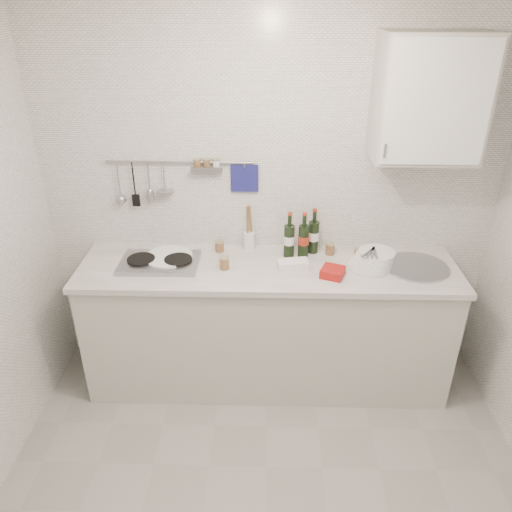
{
  "coord_description": "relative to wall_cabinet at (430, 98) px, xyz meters",
  "views": [
    {
      "loc": [
        -0.01,
        -1.71,
        2.48
      ],
      "look_at": [
        -0.07,
        0.9,
        1.1
      ],
      "focal_mm": 35.0,
      "sensor_mm": 36.0,
      "label": 1
    }
  ],
  "objects": [
    {
      "name": "wall_rail",
      "position": [
        -1.5,
        0.15,
        -0.52
      ],
      "size": [
        0.98,
        0.09,
        0.34
      ],
      "color": "#93969B",
      "rests_on": "back_wall"
    },
    {
      "name": "wall_cabinet",
      "position": [
        0.0,
        0.0,
        0.0
      ],
      "size": [
        0.6,
        0.38,
        0.7
      ],
      "color": "#B6B3A8",
      "rests_on": "back_wall"
    },
    {
      "name": "jar_d",
      "position": [
        -1.18,
        -0.16,
        -0.98
      ],
      "size": [
        0.06,
        0.06,
        0.09
      ],
      "rotation": [
        0.0,
        0.0,
        0.43
      ],
      "color": "brown",
      "rests_on": "counter"
    },
    {
      "name": "butter_dish",
      "position": [
        -0.74,
        -0.15,
        -1.0
      ],
      "size": [
        0.21,
        0.13,
        0.06
      ],
      "primitive_type": "cube",
      "rotation": [
        0.0,
        0.0,
        0.17
      ],
      "color": "white",
      "rests_on": "counter"
    },
    {
      "name": "jar_a",
      "position": [
        -1.23,
        0.08,
        -0.99
      ],
      "size": [
        0.06,
        0.06,
        0.08
      ],
      "rotation": [
        0.0,
        0.0,
        -0.26
      ],
      "color": "brown",
      "rests_on": "counter"
    },
    {
      "name": "back_wall",
      "position": [
        -0.9,
        0.18,
        -0.7
      ],
      "size": [
        3.0,
        0.02,
        2.5
      ],
      "primitive_type": "cube",
      "color": "silver",
      "rests_on": "floor"
    },
    {
      "name": "jar_b",
      "position": [
        -0.49,
        0.06,
        -0.99
      ],
      "size": [
        0.07,
        0.07,
        0.08
      ],
      "rotation": [
        0.0,
        0.0,
        0.03
      ],
      "color": "brown",
      "rests_on": "counter"
    },
    {
      "name": "counter",
      "position": [
        -0.89,
        -0.12,
        -1.52
      ],
      "size": [
        2.44,
        0.64,
        0.96
      ],
      "color": "#B6B3A8",
      "rests_on": "floor"
    },
    {
      "name": "wine_bottles",
      "position": [
        -0.68,
        0.04,
        -0.87
      ],
      "size": [
        0.24,
        0.14,
        0.31
      ],
      "rotation": [
        0.0,
        0.0,
        0.38
      ],
      "color": "black",
      "rests_on": "counter"
    },
    {
      "name": "strawberry_punnet",
      "position": [
        -0.5,
        -0.24,
        -1.0
      ],
      "size": [
        0.17,
        0.17,
        0.06
      ],
      "primitive_type": "cube",
      "rotation": [
        0.0,
        0.0,
        -0.38
      ],
      "color": "red",
      "rests_on": "counter"
    },
    {
      "name": "plate_stack_sink",
      "position": [
        -0.23,
        -0.11,
        -0.98
      ],
      "size": [
        0.29,
        0.28,
        0.11
      ],
      "rotation": [
        0.0,
        0.0,
        -0.36
      ],
      "color": "white",
      "rests_on": "counter"
    },
    {
      "name": "plate_stack_hob",
      "position": [
        -1.56,
        -0.08,
        -1.01
      ],
      "size": [
        0.33,
        0.32,
        0.04
      ],
      "rotation": [
        0.0,
        0.0,
        0.42
      ],
      "color": "#526FBB",
      "rests_on": "counter"
    },
    {
      "name": "jar_c",
      "position": [
        -0.31,
        -0.03,
        -0.99
      ],
      "size": [
        0.06,
        0.06,
        0.09
      ],
      "rotation": [
        0.0,
        0.0,
        0.32
      ],
      "color": "brown",
      "rests_on": "counter"
    },
    {
      "name": "utensil_crock",
      "position": [
        -1.03,
        0.13,
        -0.95
      ],
      "size": [
        0.08,
        0.08,
        0.32
      ],
      "rotation": [
        0.0,
        0.0,
        -0.29
      ],
      "color": "white",
      "rests_on": "counter"
    }
  ]
}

